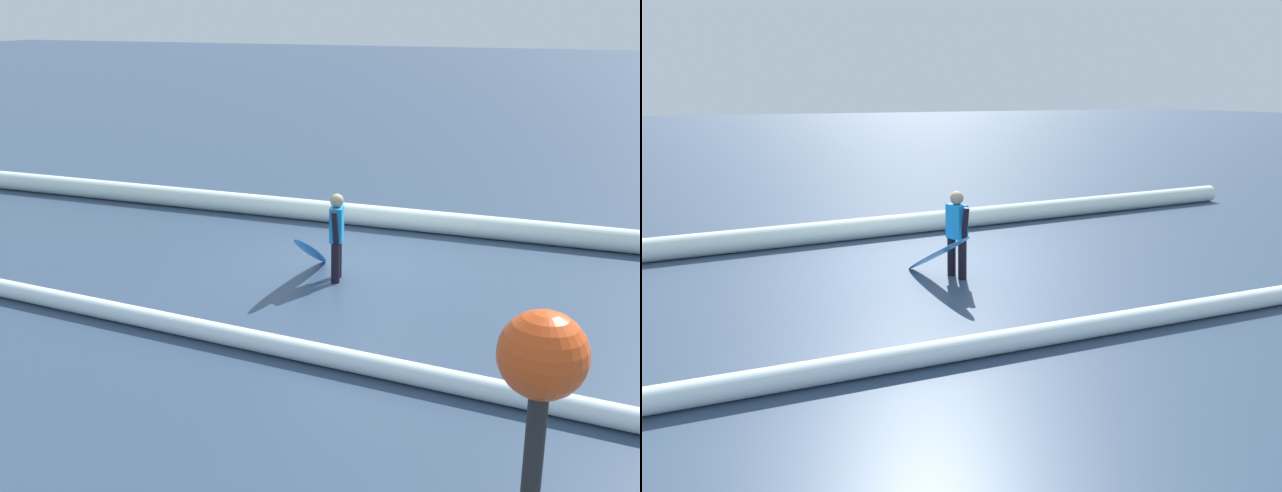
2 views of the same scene
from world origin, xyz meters
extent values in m
plane|color=#2F435B|center=(0.00, 0.00, 0.00)|extent=(165.23, 165.23, 0.00)
cylinder|color=black|center=(-0.08, 1.10, 0.33)|extent=(0.14, 0.14, 0.66)
cylinder|color=black|center=(-0.01, 0.83, 0.33)|extent=(0.14, 0.14, 0.66)
cube|color=#198CD8|center=(-0.05, 0.97, 0.94)|extent=(0.28, 0.38, 0.56)
sphere|color=tan|center=(-0.05, 0.97, 1.33)|extent=(0.22, 0.22, 0.22)
cylinder|color=black|center=(-0.10, 1.18, 0.94)|extent=(0.09, 0.19, 0.54)
cylinder|color=black|center=(0.00, 0.76, 0.94)|extent=(0.09, 0.21, 0.54)
ellipsoid|color=#268CE5|center=(0.35, 1.07, 0.46)|extent=(0.52, 1.85, 0.96)
ellipsoid|color=blue|center=(0.35, 1.07, 0.47)|extent=(0.31, 1.47, 0.78)
cylinder|color=#262626|center=(-3.88, 6.42, 0.68)|extent=(0.16, 0.16, 1.37)
sphere|color=#E54C19|center=(-3.88, 6.42, 1.69)|extent=(0.71, 0.71, 0.71)
cylinder|color=white|center=(2.85, -2.30, 0.22)|extent=(24.80, 0.93, 0.44)
cylinder|color=white|center=(1.11, 3.86, 0.14)|extent=(18.07, 1.36, 0.27)
camera|label=1|loc=(-4.39, 12.07, 4.21)|focal=43.45mm
camera|label=2|loc=(3.93, 9.54, 2.95)|focal=33.58mm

